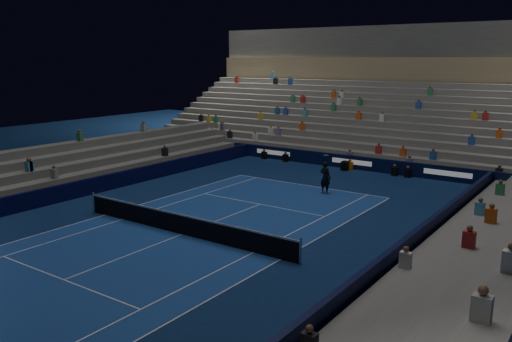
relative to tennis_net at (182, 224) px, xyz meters
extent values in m
plane|color=#0C214A|center=(0.00, 0.00, -0.50)|extent=(90.00, 90.00, 0.00)
cube|color=navy|center=(0.00, 0.00, -0.50)|extent=(10.97, 23.77, 0.01)
cube|color=black|center=(0.00, 18.50, 0.00)|extent=(44.00, 0.25, 1.00)
cube|color=#080D33|center=(9.70, 0.00, 0.00)|extent=(0.25, 37.00, 1.00)
cube|color=black|center=(-9.70, 0.00, 0.00)|extent=(0.25, 37.00, 1.00)
cube|color=slate|center=(0.00, 19.50, -0.25)|extent=(44.00, 1.00, 0.50)
cube|color=slate|center=(0.00, 20.50, 0.00)|extent=(44.00, 1.00, 1.00)
cube|color=slate|center=(0.00, 21.50, 0.25)|extent=(44.00, 1.00, 1.50)
cube|color=slate|center=(0.00, 22.50, 0.50)|extent=(44.00, 1.00, 2.00)
cube|color=slate|center=(0.00, 23.50, 0.75)|extent=(44.00, 1.00, 2.50)
cube|color=slate|center=(0.00, 24.50, 1.00)|extent=(44.00, 1.00, 3.00)
cube|color=slate|center=(0.00, 25.50, 1.25)|extent=(44.00, 1.00, 3.50)
cube|color=slate|center=(0.00, 26.50, 1.50)|extent=(44.00, 1.00, 4.00)
cube|color=slate|center=(0.00, 27.50, 1.75)|extent=(44.00, 1.00, 4.50)
cube|color=slate|center=(0.00, 28.50, 2.00)|extent=(44.00, 1.00, 5.00)
cube|color=slate|center=(0.00, 29.50, 2.25)|extent=(44.00, 1.00, 5.50)
cube|color=slate|center=(0.00, 30.50, 2.50)|extent=(44.00, 1.00, 6.00)
cube|color=#95825C|center=(0.00, 31.60, 6.60)|extent=(44.00, 0.60, 2.20)
cube|color=#4C4C49|center=(0.00, 33.00, 9.20)|extent=(44.00, 2.40, 3.00)
cube|color=slate|center=(10.50, 0.00, -0.25)|extent=(1.00, 37.00, 0.50)
cube|color=slate|center=(11.50, 0.00, 0.00)|extent=(1.00, 37.00, 1.00)
cube|color=slate|center=(12.50, 0.00, 0.25)|extent=(1.00, 37.00, 1.50)
cube|color=slate|center=(13.50, 0.00, 0.50)|extent=(1.00, 37.00, 2.00)
cube|color=slate|center=(-10.50, 0.00, -0.25)|extent=(1.00, 37.00, 0.50)
cube|color=slate|center=(-11.50, 0.00, 0.00)|extent=(1.00, 37.00, 1.00)
cube|color=slate|center=(-12.50, 0.00, 0.25)|extent=(1.00, 37.00, 1.50)
cube|color=slate|center=(-13.50, 0.00, 0.50)|extent=(1.00, 37.00, 2.00)
cube|color=slate|center=(-14.50, 0.00, 0.75)|extent=(1.00, 37.00, 2.50)
cylinder|color=#B2B2B7|center=(-6.40, 0.00, 0.05)|extent=(0.10, 0.10, 1.10)
cylinder|color=#B2B2B7|center=(6.40, 0.00, 0.05)|extent=(0.10, 0.10, 1.10)
cube|color=black|center=(0.00, 0.00, -0.05)|extent=(12.80, 0.03, 0.90)
cube|color=white|center=(0.00, 0.00, 0.44)|extent=(12.80, 0.04, 0.08)
imported|color=black|center=(1.81, 10.76, 0.49)|extent=(0.78, 0.57, 2.00)
cube|color=black|center=(-0.22, 17.74, -0.17)|extent=(0.54, 0.64, 0.67)
cylinder|color=black|center=(-0.22, 17.26, 0.03)|extent=(0.18, 0.36, 0.16)
camera|label=1|loc=(16.43, -17.28, 7.55)|focal=37.08mm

